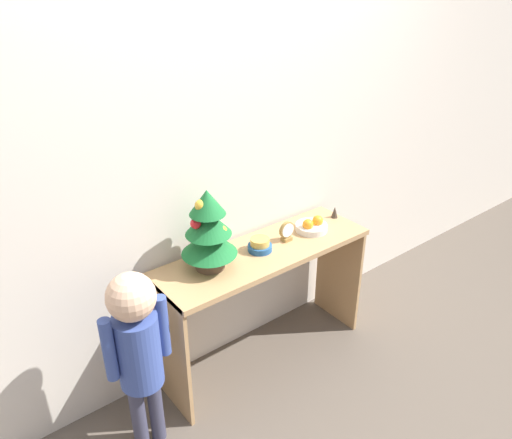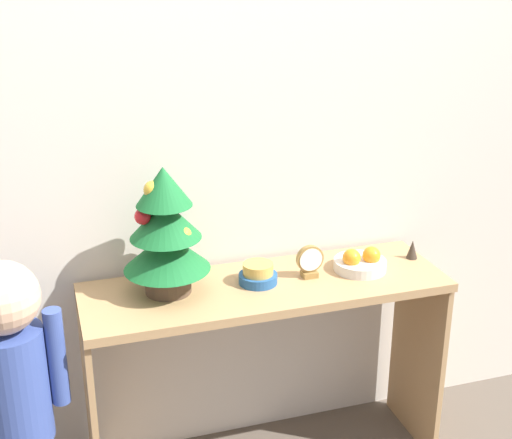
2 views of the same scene
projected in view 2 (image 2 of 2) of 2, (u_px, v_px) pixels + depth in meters
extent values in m
cube|color=beige|center=(244.00, 111.00, 2.37)|extent=(7.00, 0.05, 2.50)
cube|color=tan|center=(266.00, 288.00, 2.36)|extent=(1.21, 0.39, 0.03)
cube|color=tan|center=(91.00, 408.00, 2.31)|extent=(0.02, 0.36, 0.72)
cube|color=tan|center=(418.00, 350.00, 2.65)|extent=(0.02, 0.36, 0.72)
cylinder|color=#4C3828|center=(168.00, 285.00, 2.29)|extent=(0.15, 0.15, 0.05)
cylinder|color=brown|center=(168.00, 272.00, 2.27)|extent=(0.02, 0.02, 0.04)
cone|color=#19662D|center=(167.00, 251.00, 2.24)|extent=(0.28, 0.28, 0.12)
cone|color=#19662D|center=(165.00, 219.00, 2.20)|extent=(0.23, 0.23, 0.12)
cone|color=#19662D|center=(163.00, 186.00, 2.17)|extent=(0.18, 0.18, 0.12)
sphere|color=gold|center=(153.00, 190.00, 2.16)|extent=(0.06, 0.06, 0.06)
sphere|color=gold|center=(183.00, 235.00, 2.19)|extent=(0.05, 0.05, 0.05)
sphere|color=red|center=(143.00, 216.00, 2.18)|extent=(0.05, 0.05, 0.05)
cylinder|color=silver|center=(360.00, 265.00, 2.44)|extent=(0.18, 0.18, 0.04)
sphere|color=orange|center=(371.00, 255.00, 2.43)|extent=(0.06, 0.06, 0.06)
sphere|color=orange|center=(352.00, 258.00, 2.41)|extent=(0.06, 0.06, 0.06)
cylinder|color=#235189|center=(258.00, 278.00, 2.35)|extent=(0.13, 0.13, 0.03)
cylinder|color=gold|center=(258.00, 269.00, 2.34)|extent=(0.10, 0.10, 0.04)
cube|color=olive|center=(309.00, 274.00, 2.39)|extent=(0.05, 0.04, 0.02)
cylinder|color=olive|center=(310.00, 259.00, 2.37)|extent=(0.09, 0.02, 0.09)
cylinder|color=white|center=(311.00, 260.00, 2.37)|extent=(0.08, 0.00, 0.08)
cone|color=#382D23|center=(412.00, 249.00, 2.53)|extent=(0.04, 0.04, 0.07)
cylinder|color=#384C93|center=(15.00, 385.00, 2.06)|extent=(0.20, 0.20, 0.36)
sphere|color=#E0B28E|center=(2.00, 298.00, 1.96)|extent=(0.21, 0.21, 0.21)
cylinder|color=#384C93|center=(57.00, 357.00, 2.07)|extent=(0.05, 0.05, 0.31)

